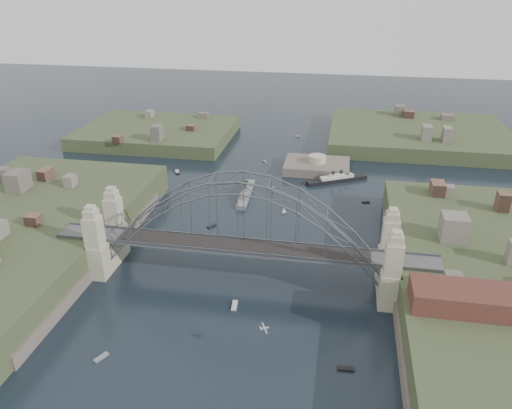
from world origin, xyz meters
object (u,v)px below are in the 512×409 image
object	(u,v)px
bridge	(241,230)
naval_cruiser_far	(220,146)
ocean_liner	(337,179)
fort_island	(317,171)
wharf_shed	(469,299)
naval_cruiser_near	(246,193)

from	to	relation	value
bridge	naval_cruiser_far	bearing A→B (deg)	107.03
naval_cruiser_far	ocean_liner	world-z (taller)	ocean_liner
fort_island	wharf_shed	xyz separation A→B (m)	(32.00, -84.00, 10.34)
bridge	fort_island	bearing A→B (deg)	80.27
fort_island	ocean_liner	world-z (taller)	fort_island
naval_cruiser_far	ocean_liner	bearing A→B (deg)	-30.33
fort_island	naval_cruiser_near	xyz separation A→B (m)	(-19.88, -25.63, 1.29)
naval_cruiser_near	ocean_liner	size ratio (longest dim) A/B	1.04
bridge	ocean_liner	distance (m)	64.99
naval_cruiser_near	bridge	bearing A→B (deg)	-79.93
bridge	wharf_shed	bearing A→B (deg)	-17.65
naval_cruiser_far	ocean_liner	distance (m)	53.38
naval_cruiser_near	ocean_liner	bearing A→B (deg)	31.68
fort_island	naval_cruiser_far	size ratio (longest dim) A/B	1.59
naval_cruiser_near	naval_cruiser_far	size ratio (longest dim) A/B	1.48
bridge	wharf_shed	distance (m)	46.23
naval_cruiser_near	naval_cruiser_far	xyz separation A→B (m)	(-19.06, 43.62, -0.23)
wharf_shed	ocean_liner	xyz separation A→B (m)	(-24.87, 75.04, -9.20)
bridge	ocean_liner	world-z (taller)	bridge
naval_cruiser_near	naval_cruiser_far	world-z (taller)	naval_cruiser_near
fort_island	wharf_shed	world-z (taller)	wharf_shed
bridge	naval_cruiser_near	xyz separation A→B (m)	(-7.88, 44.37, -11.37)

